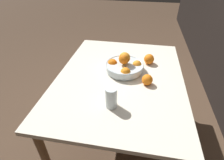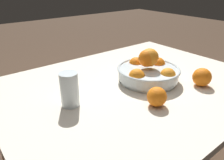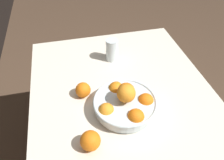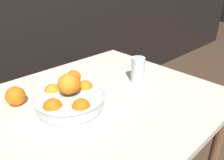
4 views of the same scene
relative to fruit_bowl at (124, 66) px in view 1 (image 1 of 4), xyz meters
name	(u,v)px [view 1 (image 1 of 4)]	position (x,y,z in m)	size (l,w,h in m)	color
ground_plane	(118,135)	(0.07, -0.02, -0.76)	(12.00, 12.00, 0.00)	#4C3828
dining_table	(120,84)	(0.07, -0.02, -0.12)	(1.19, 0.91, 0.71)	beige
fruit_bowl	(124,66)	(0.00, 0.00, 0.00)	(0.29, 0.29, 0.16)	silver
juice_glass	(111,99)	(0.39, -0.03, 0.01)	(0.07, 0.07, 0.13)	#F4A314
orange_loose_near_bowl	(149,59)	(-0.15, 0.18, -0.01)	(0.08, 0.08, 0.08)	orange
orange_loose_front	(147,80)	(0.14, 0.17, -0.01)	(0.07, 0.07, 0.07)	orange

